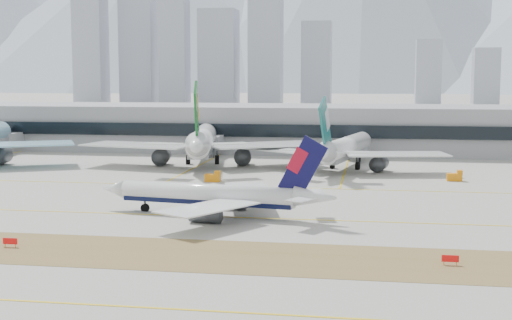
% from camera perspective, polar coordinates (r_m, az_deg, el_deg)
% --- Properties ---
extents(ground, '(3000.00, 3000.00, 0.00)m').
position_cam_1_polar(ground, '(129.66, -0.31, -4.22)').
color(ground, gray).
rests_on(ground, ground).
extents(apron_markings, '(360.00, 122.22, 0.06)m').
position_cam_1_polar(apron_markings, '(78.57, -7.03, -11.48)').
color(apron_markings, brown).
rests_on(apron_markings, ground).
extents(taxiing_airliner, '(44.36, 38.20, 14.94)m').
position_cam_1_polar(taxiing_airliner, '(126.13, -3.26, -2.87)').
color(taxiing_airliner, white).
rests_on(taxiing_airliner, ground).
extents(widebody_eva, '(66.18, 65.58, 23.98)m').
position_cam_1_polar(widebody_eva, '(200.66, -4.33, 1.45)').
color(widebody_eva, white).
rests_on(widebody_eva, ground).
extents(widebody_cathay, '(55.73, 55.32, 20.26)m').
position_cam_1_polar(widebody_cathay, '(190.88, 7.08, 0.85)').
color(widebody_cathay, white).
rests_on(widebody_cathay, ground).
extents(terminal, '(280.00, 43.10, 15.00)m').
position_cam_1_polar(terminal, '(241.93, 4.24, 2.59)').
color(terminal, gray).
rests_on(terminal, ground).
extents(hold_sign_left, '(2.20, 0.15, 1.35)m').
position_cam_1_polar(hold_sign_left, '(109.26, -19.08, -6.16)').
color(hold_sign_left, red).
rests_on(hold_sign_left, ground).
extents(hold_sign_right, '(2.20, 0.15, 1.35)m').
position_cam_1_polar(hold_sign_right, '(97.01, 15.28, -7.63)').
color(hold_sign_right, red).
rests_on(hold_sign_right, ground).
extents(gse_b, '(3.55, 2.00, 2.60)m').
position_cam_1_polar(gse_b, '(167.86, -3.44, -1.39)').
color(gse_b, orange).
rests_on(gse_b, ground).
extents(gse_c, '(3.55, 2.00, 2.60)m').
position_cam_1_polar(gse_c, '(175.21, 15.64, -1.28)').
color(gse_c, orange).
rests_on(gse_c, ground).
extents(city_skyline, '(342.00, 49.80, 140.00)m').
position_cam_1_polar(city_skyline, '(593.53, -3.20, 9.05)').
color(city_skyline, '#9CA0B2').
rests_on(city_skyline, ground).
extents(mountain_ridge, '(2830.00, 1120.00, 470.00)m').
position_cam_1_polar(mountain_ridge, '(1537.83, 9.93, 12.38)').
color(mountain_ridge, '#9EA8B7').
rests_on(mountain_ridge, ground).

